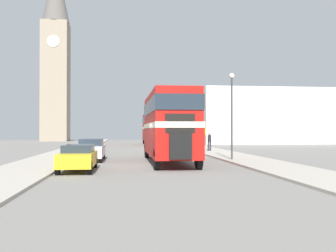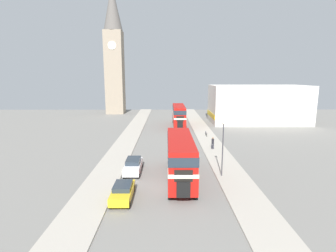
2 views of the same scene
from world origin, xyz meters
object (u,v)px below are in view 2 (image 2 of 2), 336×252
at_px(pedestrian_walking, 213,142).
at_px(church_tower, 114,49).
at_px(bicycle_on_pavement, 206,134).
at_px(car_parked_near, 123,191).
at_px(bus_distant, 179,114).
at_px(car_parked_mid, 133,165).
at_px(double_decker_bus, 180,155).
at_px(street_lamp, 223,140).

xyz_separation_m(pedestrian_walking, church_tower, (-21.24, 38.47, 16.70)).
bearing_deg(bicycle_on_pavement, car_parked_near, -114.19).
distance_m(bus_distant, car_parked_near, 34.39).
height_order(car_parked_mid, pedestrian_walking, pedestrian_walking).
height_order(double_decker_bus, street_lamp, street_lamp).
bearing_deg(car_parked_near, double_decker_bus, 40.87).
xyz_separation_m(bus_distant, car_parked_near, (-6.38, -33.74, -1.92)).
bearing_deg(church_tower, bus_distant, -49.68).
relative_size(bicycle_on_pavement, church_tower, 0.05).
distance_m(car_parked_mid, church_tower, 51.53).
distance_m(bus_distant, pedestrian_walking, 18.75).
xyz_separation_m(bus_distant, bicycle_on_pavement, (4.39, -9.76, -2.15)).
relative_size(double_decker_bus, car_parked_near, 2.66).
distance_m(double_decker_bus, car_parked_near, 7.10).
height_order(pedestrian_walking, bicycle_on_pavement, pedestrian_walking).
bearing_deg(pedestrian_walking, bus_distant, 102.59).
distance_m(bus_distant, church_tower, 30.57).
xyz_separation_m(pedestrian_walking, bicycle_on_pavement, (0.32, 8.48, -0.62)).
bearing_deg(bus_distant, church_tower, 130.32).
height_order(car_parked_mid, street_lamp, street_lamp).
distance_m(pedestrian_walking, church_tower, 47.01).
relative_size(double_decker_bus, pedestrian_walking, 6.33).
bearing_deg(pedestrian_walking, bicycle_on_pavement, 87.84).
relative_size(bicycle_on_pavement, street_lamp, 0.30).
relative_size(bus_distant, bicycle_on_pavement, 6.12).
relative_size(double_decker_bus, street_lamp, 1.87).
relative_size(car_parked_near, street_lamp, 0.71).
xyz_separation_m(double_decker_bus, street_lamp, (4.45, 0.64, 1.34)).
distance_m(double_decker_bus, car_parked_mid, 5.80).
relative_size(bus_distant, street_lamp, 1.84).
height_order(bus_distant, car_parked_mid, bus_distant).
bearing_deg(double_decker_bus, street_lamp, 8.20).
relative_size(double_decker_bus, car_parked_mid, 2.40).
height_order(car_parked_near, car_parked_mid, car_parked_mid).
bearing_deg(street_lamp, pedestrian_walking, 85.41).
distance_m(car_parked_near, car_parked_mid, 6.57).
bearing_deg(pedestrian_walking, double_decker_bus, -115.59).
xyz_separation_m(double_decker_bus, bicycle_on_pavement, (5.60, 19.51, -2.13)).
relative_size(car_parked_mid, pedestrian_walking, 2.64).
bearing_deg(car_parked_mid, bus_distant, 76.96).
bearing_deg(car_parked_mid, double_decker_bus, -22.35).
distance_m(car_parked_near, pedestrian_walking, 18.70).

